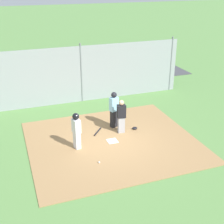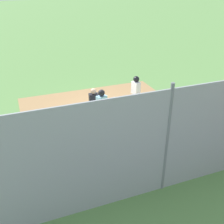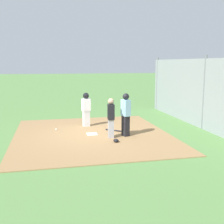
{
  "view_description": "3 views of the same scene",
  "coord_description": "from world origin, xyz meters",
  "px_view_note": "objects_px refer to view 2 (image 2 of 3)",
  "views": [
    {
      "loc": [
        4.04,
        11.18,
        6.7
      ],
      "look_at": [
        -0.39,
        -1.12,
        0.91
      ],
      "focal_mm": 49.61,
      "sensor_mm": 36.0,
      "label": 1
    },
    {
      "loc": [
        -3.6,
        -10.33,
        5.67
      ],
      "look_at": [
        -0.01,
        -1.04,
        0.61
      ],
      "focal_mm": 42.96,
      "sensor_mm": 36.0,
      "label": 2
    },
    {
      "loc": [
        -11.41,
        1.68,
        3.0
      ],
      "look_at": [
        0.34,
        -0.94,
        0.89
      ],
      "focal_mm": 44.99,
      "sensor_mm": 36.0,
      "label": 3
    }
  ],
  "objects_px": {
    "home_plate": "(104,113)",
    "baseball_bat": "(120,122)",
    "runner": "(136,90)",
    "baseball": "(114,98)",
    "catcher": "(94,106)",
    "catcher_mask": "(79,125)",
    "umpire": "(102,109)"
  },
  "relations": [
    {
      "from": "catcher",
      "to": "runner",
      "type": "relative_size",
      "value": 1.0
    },
    {
      "from": "runner",
      "to": "catcher_mask",
      "type": "xyz_separation_m",
      "value": [
        -2.97,
        -0.75,
        -0.84
      ]
    },
    {
      "from": "catcher_mask",
      "to": "runner",
      "type": "bearing_deg",
      "value": 14.12
    },
    {
      "from": "catcher",
      "to": "runner",
      "type": "distance_m",
      "value": 2.37
    },
    {
      "from": "home_plate",
      "to": "catcher",
      "type": "bearing_deg",
      "value": -135.4
    },
    {
      "from": "runner",
      "to": "catcher",
      "type": "bearing_deg",
      "value": 3.61
    },
    {
      "from": "baseball_bat",
      "to": "catcher_mask",
      "type": "height_order",
      "value": "catcher_mask"
    },
    {
      "from": "umpire",
      "to": "runner",
      "type": "bearing_deg",
      "value": -75.05
    },
    {
      "from": "runner",
      "to": "baseball",
      "type": "relative_size",
      "value": 21.61
    },
    {
      "from": "catcher",
      "to": "baseball",
      "type": "bearing_deg",
      "value": -32.57
    },
    {
      "from": "runner",
      "to": "catcher_mask",
      "type": "distance_m",
      "value": 3.17
    },
    {
      "from": "umpire",
      "to": "baseball",
      "type": "bearing_deg",
      "value": -47.67
    },
    {
      "from": "umpire",
      "to": "catcher",
      "type": "bearing_deg",
      "value": -6.38
    },
    {
      "from": "catcher",
      "to": "catcher_mask",
      "type": "relative_size",
      "value": 6.63
    },
    {
      "from": "catcher",
      "to": "baseball",
      "type": "xyz_separation_m",
      "value": [
        1.75,
        2.13,
        -0.79
      ]
    },
    {
      "from": "catcher",
      "to": "runner",
      "type": "height_order",
      "value": "runner"
    },
    {
      "from": "home_plate",
      "to": "baseball_bat",
      "type": "height_order",
      "value": "baseball_bat"
    },
    {
      "from": "runner",
      "to": "baseball",
      "type": "height_order",
      "value": "runner"
    },
    {
      "from": "catcher",
      "to": "runner",
      "type": "xyz_separation_m",
      "value": [
        2.26,
        0.7,
        0.08
      ]
    },
    {
      "from": "home_plate",
      "to": "catcher",
      "type": "distance_m",
      "value": 1.26
    },
    {
      "from": "home_plate",
      "to": "catcher",
      "type": "height_order",
      "value": "catcher"
    },
    {
      "from": "home_plate",
      "to": "runner",
      "type": "xyz_separation_m",
      "value": [
        1.58,
        0.03,
        0.89
      ]
    },
    {
      "from": "catcher",
      "to": "umpire",
      "type": "xyz_separation_m",
      "value": [
        0.12,
        -0.64,
        0.11
      ]
    },
    {
      "from": "catcher",
      "to": "baseball",
      "type": "relative_size",
      "value": 21.51
    },
    {
      "from": "baseball_bat",
      "to": "baseball",
      "type": "xyz_separation_m",
      "value": [
        0.73,
        2.5,
        0.01
      ]
    },
    {
      "from": "catcher",
      "to": "umpire",
      "type": "relative_size",
      "value": 0.9
    },
    {
      "from": "home_plate",
      "to": "runner",
      "type": "distance_m",
      "value": 1.82
    },
    {
      "from": "runner",
      "to": "home_plate",
      "type": "bearing_deg",
      "value": -12.48
    },
    {
      "from": "catcher",
      "to": "catcher_mask",
      "type": "height_order",
      "value": "catcher"
    },
    {
      "from": "catcher_mask",
      "to": "catcher",
      "type": "bearing_deg",
      "value": 3.49
    },
    {
      "from": "catcher",
      "to": "home_plate",
      "type": "bearing_deg",
      "value": -38.54
    },
    {
      "from": "home_plate",
      "to": "baseball",
      "type": "xyz_separation_m",
      "value": [
        1.07,
        1.46,
        0.03
      ]
    }
  ]
}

